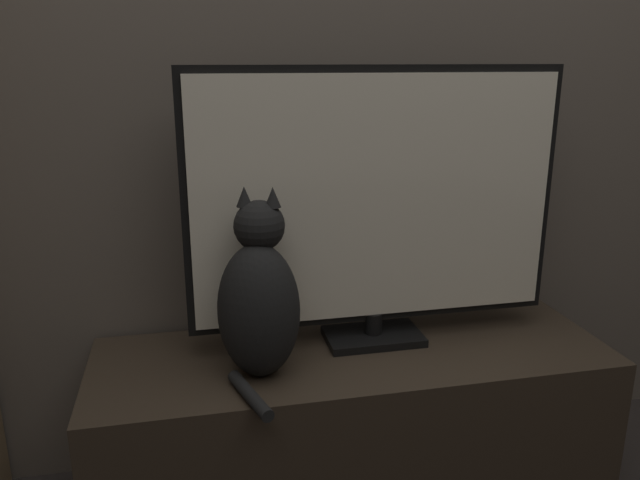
% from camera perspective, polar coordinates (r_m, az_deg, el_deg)
% --- Properties ---
extents(tv_stand, '(1.28, 0.43, 0.40)m').
position_cam_1_polar(tv_stand, '(1.67, 2.98, -16.28)').
color(tv_stand, '#33281E').
rests_on(tv_stand, ground_plane).
extents(tv, '(0.93, 0.15, 0.69)m').
position_cam_1_polar(tv, '(1.52, 5.15, 3.24)').
color(tv, black).
rests_on(tv, tv_stand).
extents(cat, '(0.23, 0.32, 0.43)m').
position_cam_1_polar(cat, '(1.41, -5.58, -5.52)').
color(cat, black).
rests_on(cat, tv_stand).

